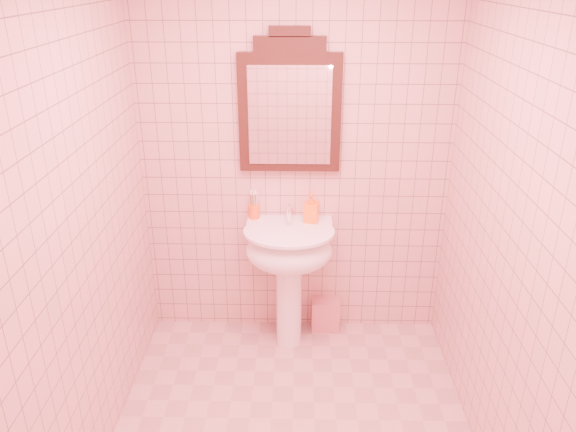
{
  "coord_description": "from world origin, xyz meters",
  "views": [
    {
      "loc": [
        0.02,
        -2.35,
        2.38
      ],
      "look_at": [
        -0.04,
        0.55,
        1.1
      ],
      "focal_mm": 35.0,
      "sensor_mm": 36.0,
      "label": 1
    }
  ],
  "objects_px": {
    "mirror": "(290,107)",
    "toothbrush_cup": "(254,211)",
    "towel": "(325,314)",
    "soap_dispenser": "(312,208)",
    "pedestal_sink": "(289,258)"
  },
  "relations": [
    {
      "from": "mirror",
      "to": "pedestal_sink",
      "type": "bearing_deg",
      "value": -90.0
    },
    {
      "from": "pedestal_sink",
      "to": "soap_dispenser",
      "type": "height_order",
      "value": "soap_dispenser"
    },
    {
      "from": "mirror",
      "to": "soap_dispenser",
      "type": "xyz_separation_m",
      "value": [
        0.14,
        -0.07,
        -0.64
      ]
    },
    {
      "from": "toothbrush_cup",
      "to": "mirror",
      "type": "bearing_deg",
      "value": 4.49
    },
    {
      "from": "mirror",
      "to": "towel",
      "type": "xyz_separation_m",
      "value": [
        0.26,
        -0.03,
        -1.48
      ]
    },
    {
      "from": "pedestal_sink",
      "to": "toothbrush_cup",
      "type": "distance_m",
      "value": 0.39
    },
    {
      "from": "toothbrush_cup",
      "to": "soap_dispenser",
      "type": "distance_m",
      "value": 0.39
    },
    {
      "from": "mirror",
      "to": "toothbrush_cup",
      "type": "relative_size",
      "value": 5.22
    },
    {
      "from": "toothbrush_cup",
      "to": "towel",
      "type": "height_order",
      "value": "toothbrush_cup"
    },
    {
      "from": "mirror",
      "to": "toothbrush_cup",
      "type": "xyz_separation_m",
      "value": [
        -0.24,
        -0.02,
        -0.69
      ]
    },
    {
      "from": "soap_dispenser",
      "to": "towel",
      "type": "bearing_deg",
      "value": 31.21
    },
    {
      "from": "mirror",
      "to": "toothbrush_cup",
      "type": "bearing_deg",
      "value": -175.51
    },
    {
      "from": "toothbrush_cup",
      "to": "pedestal_sink",
      "type": "bearing_deg",
      "value": -37.72
    },
    {
      "from": "mirror",
      "to": "soap_dispenser",
      "type": "distance_m",
      "value": 0.66
    },
    {
      "from": "soap_dispenser",
      "to": "towel",
      "type": "height_order",
      "value": "soap_dispenser"
    }
  ]
}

